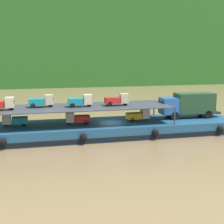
# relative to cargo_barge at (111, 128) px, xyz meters

# --- Properties ---
(ground_plane) EXTENTS (400.00, 400.00, 0.00)m
(ground_plane) POSITION_rel_cargo_barge_xyz_m (-0.00, 0.03, -0.75)
(ground_plane) COLOR olive
(hillside_far_bank) EXTENTS (127.29, 30.00, 34.14)m
(hillside_far_bank) POSITION_rel_cargo_barge_xyz_m (-0.00, 72.44, 18.48)
(hillside_far_bank) COLOR #286023
(hillside_far_bank) RESTS_ON ground
(cargo_barge) EXTENTS (30.11, 7.94, 1.50)m
(cargo_barge) POSITION_rel_cargo_barge_xyz_m (0.00, 0.00, 0.00)
(cargo_barge) COLOR navy
(cargo_barge) RESTS_ON ground
(covered_lorry) EXTENTS (7.91, 2.50, 3.10)m
(covered_lorry) POSITION_rel_cargo_barge_xyz_m (10.07, 0.41, 2.44)
(covered_lorry) COLOR #285BA3
(covered_lorry) RESTS_ON cargo_barge
(cargo_rack) EXTENTS (20.91, 6.51, 2.00)m
(cargo_rack) POSITION_rel_cargo_barge_xyz_m (-3.80, 0.03, 2.69)
(cargo_rack) COLOR #383D47
(cargo_rack) RESTS_ON cargo_barge
(mini_truck_lower_stern) EXTENTS (2.75, 1.22, 1.38)m
(mini_truck_lower_stern) POSITION_rel_cargo_barge_xyz_m (-10.94, 0.58, 1.44)
(mini_truck_lower_stern) COLOR teal
(mini_truck_lower_stern) RESTS_ON cargo_barge
(mini_truck_lower_aft) EXTENTS (2.79, 1.28, 1.38)m
(mini_truck_lower_aft) POSITION_rel_cargo_barge_xyz_m (-4.06, -0.18, 1.44)
(mini_truck_lower_aft) COLOR red
(mini_truck_lower_aft) RESTS_ON cargo_barge
(mini_truck_lower_mid) EXTENTS (2.77, 1.25, 1.38)m
(mini_truck_lower_mid) POSITION_rel_cargo_barge_xyz_m (3.30, -0.04, 1.44)
(mini_truck_lower_mid) COLOR gold
(mini_truck_lower_mid) RESTS_ON cargo_barge
(mini_truck_upper_stern) EXTENTS (2.78, 1.27, 1.38)m
(mini_truck_upper_stern) POSITION_rel_cargo_barge_xyz_m (-12.18, -0.56, 3.44)
(mini_truck_upper_stern) COLOR red
(mini_truck_upper_stern) RESTS_ON cargo_rack
(mini_truck_upper_mid) EXTENTS (2.75, 1.22, 1.38)m
(mini_truck_upper_mid) POSITION_rel_cargo_barge_xyz_m (-7.96, 0.60, 3.44)
(mini_truck_upper_mid) COLOR teal
(mini_truck_upper_mid) RESTS_ON cargo_rack
(mini_truck_upper_fore) EXTENTS (2.80, 1.30, 1.38)m
(mini_truck_upper_fore) POSITION_rel_cargo_barge_xyz_m (-3.68, -0.22, 3.44)
(mini_truck_upper_fore) COLOR teal
(mini_truck_upper_fore) RESTS_ON cargo_rack
(mini_truck_upper_bow) EXTENTS (2.78, 1.27, 1.38)m
(mini_truck_upper_bow) POSITION_rel_cargo_barge_xyz_m (0.57, -0.35, 3.44)
(mini_truck_upper_bow) COLOR red
(mini_truck_upper_bow) RESTS_ON cargo_rack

